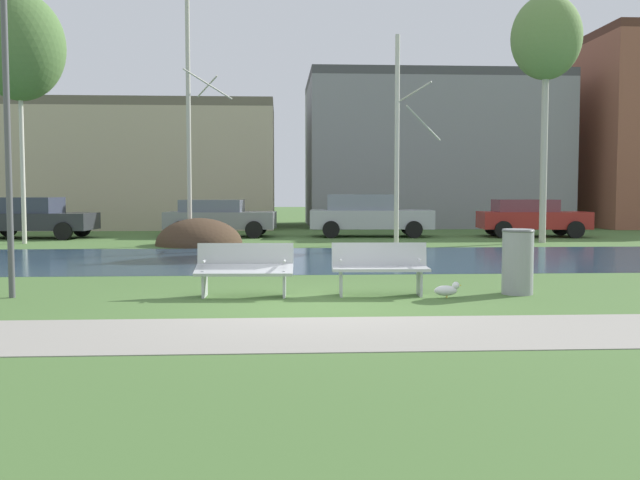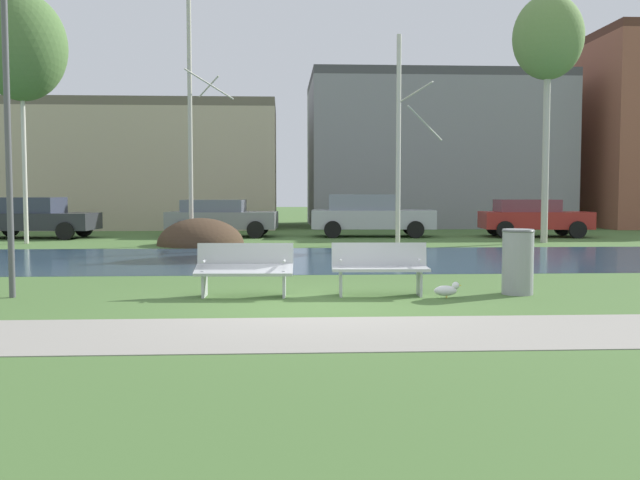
{
  "view_description": "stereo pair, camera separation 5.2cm",
  "coord_description": "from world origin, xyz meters",
  "px_view_note": "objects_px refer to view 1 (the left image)",
  "views": [
    {
      "loc": [
        -0.56,
        -10.83,
        1.73
      ],
      "look_at": [
        0.16,
        1.7,
        0.89
      ],
      "focal_mm": 40.53,
      "sensor_mm": 36.0,
      "label": 1
    },
    {
      "loc": [
        -0.51,
        -10.83,
        1.73
      ],
      "look_at": [
        0.16,
        1.7,
        0.89
      ],
      "focal_mm": 40.53,
      "sensor_mm": 36.0,
      "label": 2
    }
  ],
  "objects_px": {
    "bench_right": "(380,267)",
    "parked_hatch_third_silver": "(369,215)",
    "trash_bin": "(518,261)",
    "streetlamp": "(6,71)",
    "parked_van_nearest_dark": "(32,217)",
    "bench_left": "(245,268)",
    "seagull": "(447,290)",
    "parked_wagon_fourth_red": "(531,217)",
    "parked_sedan_second_grey": "(219,217)"
  },
  "relations": [
    {
      "from": "streetlamp",
      "to": "parked_sedan_second_grey",
      "type": "distance_m",
      "value": 16.2
    },
    {
      "from": "bench_left",
      "to": "bench_right",
      "type": "relative_size",
      "value": 1.0
    },
    {
      "from": "seagull",
      "to": "streetlamp",
      "type": "bearing_deg",
      "value": 176.43
    },
    {
      "from": "bench_left",
      "to": "parked_hatch_third_silver",
      "type": "xyz_separation_m",
      "value": [
        4.01,
        15.63,
        0.37
      ]
    },
    {
      "from": "parked_wagon_fourth_red",
      "to": "parked_sedan_second_grey",
      "type": "bearing_deg",
      "value": 176.59
    },
    {
      "from": "bench_left",
      "to": "parked_hatch_third_silver",
      "type": "distance_m",
      "value": 16.14
    },
    {
      "from": "bench_right",
      "to": "parked_wagon_fourth_red",
      "type": "height_order",
      "value": "parked_wagon_fourth_red"
    },
    {
      "from": "parked_sedan_second_grey",
      "to": "parked_hatch_third_silver",
      "type": "relative_size",
      "value": 0.89
    },
    {
      "from": "trash_bin",
      "to": "parked_sedan_second_grey",
      "type": "xyz_separation_m",
      "value": [
        -6.31,
        15.86,
        0.19
      ]
    },
    {
      "from": "streetlamp",
      "to": "parked_van_nearest_dark",
      "type": "bearing_deg",
      "value": 107.33
    },
    {
      "from": "bench_right",
      "to": "parked_sedan_second_grey",
      "type": "xyz_separation_m",
      "value": [
        -3.97,
        15.89,
        0.28
      ]
    },
    {
      "from": "trash_bin",
      "to": "streetlamp",
      "type": "xyz_separation_m",
      "value": [
        -8.38,
        0.06,
        3.09
      ]
    },
    {
      "from": "streetlamp",
      "to": "parked_van_nearest_dark",
      "type": "distance_m",
      "value": 16.26
    },
    {
      "from": "parked_sedan_second_grey",
      "to": "parked_hatch_third_silver",
      "type": "distance_m",
      "value": 5.74
    },
    {
      "from": "trash_bin",
      "to": "parked_hatch_third_silver",
      "type": "distance_m",
      "value": 15.62
    },
    {
      "from": "parked_sedan_second_grey",
      "to": "trash_bin",
      "type": "bearing_deg",
      "value": -68.32
    },
    {
      "from": "bench_right",
      "to": "streetlamp",
      "type": "bearing_deg",
      "value": 179.21
    },
    {
      "from": "streetlamp",
      "to": "trash_bin",
      "type": "bearing_deg",
      "value": -0.41
    },
    {
      "from": "parked_sedan_second_grey",
      "to": "parked_wagon_fourth_red",
      "type": "distance_m",
      "value": 11.95
    },
    {
      "from": "parked_hatch_third_silver",
      "to": "parked_wagon_fourth_red",
      "type": "xyz_separation_m",
      "value": [
        6.19,
        -0.45,
        -0.08
      ]
    },
    {
      "from": "bench_right",
      "to": "parked_van_nearest_dark",
      "type": "bearing_deg",
      "value": 125.12
    },
    {
      "from": "bench_right",
      "to": "bench_left",
      "type": "bearing_deg",
      "value": 180.0
    },
    {
      "from": "trash_bin",
      "to": "parked_sedan_second_grey",
      "type": "height_order",
      "value": "parked_sedan_second_grey"
    },
    {
      "from": "parked_wagon_fourth_red",
      "to": "trash_bin",
      "type": "bearing_deg",
      "value": -110.34
    },
    {
      "from": "seagull",
      "to": "parked_hatch_third_silver",
      "type": "xyz_separation_m",
      "value": [
        0.72,
        15.99,
        0.71
      ]
    },
    {
      "from": "bench_right",
      "to": "parked_hatch_third_silver",
      "type": "bearing_deg",
      "value": 83.55
    },
    {
      "from": "bench_right",
      "to": "seagull",
      "type": "relative_size",
      "value": 3.56
    },
    {
      "from": "bench_left",
      "to": "parked_sedan_second_grey",
      "type": "bearing_deg",
      "value": 96.18
    },
    {
      "from": "seagull",
      "to": "parked_van_nearest_dark",
      "type": "relative_size",
      "value": 0.1
    },
    {
      "from": "trash_bin",
      "to": "parked_wagon_fourth_red",
      "type": "bearing_deg",
      "value": 69.66
    },
    {
      "from": "parked_van_nearest_dark",
      "to": "parked_sedan_second_grey",
      "type": "xyz_separation_m",
      "value": [
        6.84,
        0.53,
        -0.04
      ]
    },
    {
      "from": "bench_left",
      "to": "parked_wagon_fourth_red",
      "type": "xyz_separation_m",
      "value": [
        10.21,
        15.18,
        0.29
      ]
    },
    {
      "from": "streetlamp",
      "to": "seagull",
      "type": "bearing_deg",
      "value": -3.57
    },
    {
      "from": "bench_left",
      "to": "parked_van_nearest_dark",
      "type": "xyz_separation_m",
      "value": [
        -8.56,
        15.36,
        0.32
      ]
    },
    {
      "from": "parked_sedan_second_grey",
      "to": "streetlamp",
      "type": "bearing_deg",
      "value": -97.46
    },
    {
      "from": "bench_right",
      "to": "streetlamp",
      "type": "distance_m",
      "value": 6.83
    },
    {
      "from": "parked_wagon_fourth_red",
      "to": "parked_van_nearest_dark",
      "type": "bearing_deg",
      "value": 179.44
    },
    {
      "from": "parked_van_nearest_dark",
      "to": "parked_hatch_third_silver",
      "type": "relative_size",
      "value": 0.93
    },
    {
      "from": "trash_bin",
      "to": "parked_van_nearest_dark",
      "type": "xyz_separation_m",
      "value": [
        -13.14,
        15.34,
        0.23
      ]
    },
    {
      "from": "bench_right",
      "to": "parked_sedan_second_grey",
      "type": "distance_m",
      "value": 16.38
    },
    {
      "from": "seagull",
      "to": "parked_van_nearest_dark",
      "type": "xyz_separation_m",
      "value": [
        -11.85,
        15.72,
        0.66
      ]
    },
    {
      "from": "parked_van_nearest_dark",
      "to": "parked_wagon_fourth_red",
      "type": "xyz_separation_m",
      "value": [
        18.76,
        -0.18,
        -0.03
      ]
    },
    {
      "from": "bench_left",
      "to": "parked_sedan_second_grey",
      "type": "distance_m",
      "value": 15.98
    },
    {
      "from": "trash_bin",
      "to": "parked_van_nearest_dark",
      "type": "height_order",
      "value": "parked_van_nearest_dark"
    },
    {
      "from": "bench_left",
      "to": "bench_right",
      "type": "distance_m",
      "value": 2.25
    },
    {
      "from": "bench_right",
      "to": "parked_hatch_third_silver",
      "type": "xyz_separation_m",
      "value": [
        1.77,
        15.63,
        0.37
      ]
    },
    {
      "from": "seagull",
      "to": "parked_van_nearest_dark",
      "type": "bearing_deg",
      "value": 127.01
    },
    {
      "from": "trash_bin",
      "to": "parked_van_nearest_dark",
      "type": "bearing_deg",
      "value": 130.59
    },
    {
      "from": "parked_wagon_fourth_red",
      "to": "bench_left",
      "type": "bearing_deg",
      "value": -123.92
    },
    {
      "from": "trash_bin",
      "to": "streetlamp",
      "type": "bearing_deg",
      "value": 179.59
    }
  ]
}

